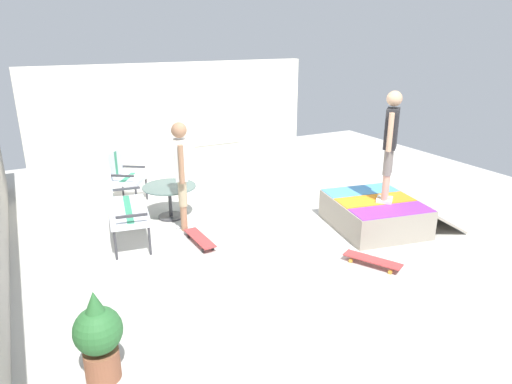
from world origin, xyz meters
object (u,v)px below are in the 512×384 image
object	(u,v)px
patio_chair_near_house	(121,172)
person_watching	(181,169)
skateboard_spare	(372,260)
patio_table	(170,195)
patio_bench	(120,204)
person_skater	(391,138)
skate_ramp	(376,213)
potted_plant	(99,336)
skateboard_by_bench	(200,239)

from	to	relation	value
patio_chair_near_house	person_watching	size ratio (longest dim) A/B	0.58
skateboard_spare	patio_table	bearing A→B (deg)	33.06
patio_table	person_watching	bearing A→B (deg)	-178.74
patio_bench	person_skater	bearing A→B (deg)	-110.81
skate_ramp	patio_bench	xyz separation A→B (m)	(1.34, 3.79, 0.37)
skate_ramp	patio_bench	size ratio (longest dim) A/B	1.63
skateboard_spare	person_watching	bearing A→B (deg)	39.81
person_watching	potted_plant	distance (m)	3.37
skateboard_by_bench	skateboard_spare	bearing A→B (deg)	-133.20
patio_table	person_skater	size ratio (longest dim) A/B	0.52
patio_bench	skateboard_spare	world-z (taller)	patio_bench
patio_table	person_watching	xyz separation A→B (m)	(-0.66, -0.01, 0.64)
skate_ramp	patio_table	distance (m)	3.45
skate_ramp	patio_chair_near_house	world-z (taller)	patio_chair_near_house
patio_chair_near_house	skateboard_spare	distance (m)	4.74
person_skater	potted_plant	distance (m)	4.96
skateboard_spare	person_skater	bearing A→B (deg)	-47.42
skateboard_spare	patio_bench	bearing A→B (deg)	50.54
person_watching	skateboard_by_bench	xyz separation A→B (m)	(-0.55, -0.06, -0.96)
person_skater	skateboard_by_bench	xyz separation A→B (m)	(0.84, 2.83, -1.42)
person_watching	person_skater	size ratio (longest dim) A/B	1.02
skate_ramp	potted_plant	world-z (taller)	potted_plant
person_watching	skateboard_spare	distance (m)	3.13
skateboard_spare	skate_ramp	bearing A→B (deg)	-42.45
patio_table	skate_ramp	bearing A→B (deg)	-124.21
person_skater	potted_plant	world-z (taller)	person_skater
patio_chair_near_house	person_watching	bearing A→B (deg)	-160.96
person_skater	patio_table	bearing A→B (deg)	54.66
patio_table	potted_plant	world-z (taller)	potted_plant
patio_chair_near_house	patio_table	xyz separation A→B (m)	(-1.04, -0.57, -0.21)
skate_ramp	person_skater	xyz separation A→B (m)	(-0.12, -0.05, 1.26)
patio_table	skateboard_spare	world-z (taller)	patio_table
skate_ramp	patio_table	world-z (taller)	patio_table
patio_bench	skateboard_by_bench	distance (m)	1.30
skate_ramp	person_watching	bearing A→B (deg)	65.82
skate_ramp	patio_bench	distance (m)	4.04
patio_chair_near_house	person_skater	bearing A→B (deg)	-131.72
patio_chair_near_house	skateboard_spare	bearing A→B (deg)	-148.00
person_watching	skateboard_spare	world-z (taller)	person_watching
potted_plant	skate_ramp	bearing A→B (deg)	-71.42
person_watching	patio_chair_near_house	bearing A→B (deg)	19.04
patio_bench	patio_table	distance (m)	1.13
skateboard_spare	potted_plant	xyz separation A→B (m)	(-0.53, 3.66, 0.38)
person_skater	person_watching	bearing A→B (deg)	64.26
patio_chair_near_house	person_skater	xyz separation A→B (m)	(-3.10, -3.48, 0.89)
patio_bench	skateboard_spare	distance (m)	3.75
patio_bench	skateboard_by_bench	xyz separation A→B (m)	(-0.62, -1.01, -0.53)
skate_ramp	person_watching	size ratio (longest dim) A/B	1.22
person_watching	skateboard_spare	xyz separation A→B (m)	(-2.29, -1.91, -0.96)
skateboard_by_bench	patio_bench	bearing A→B (deg)	58.58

